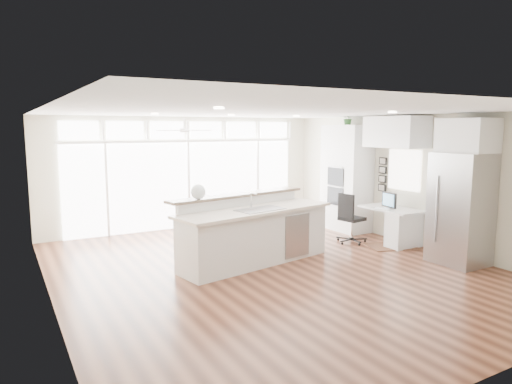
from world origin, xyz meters
TOP-DOWN VIEW (x-y plane):
  - floor at (0.00, 0.00)m, footprint 7.00×8.00m
  - ceiling at (0.00, 0.00)m, footprint 7.00×8.00m
  - wall_back at (0.00, 4.00)m, footprint 7.00×0.04m
  - wall_front at (0.00, -4.00)m, footprint 7.00×0.04m
  - wall_left at (-3.50, 0.00)m, footprint 0.04×8.00m
  - wall_right at (3.50, 0.00)m, footprint 0.04×8.00m
  - glass_wall at (0.00, 3.94)m, footprint 5.80×0.06m
  - transom_row at (0.00, 3.94)m, footprint 5.90×0.06m
  - desk_window at (3.46, 0.30)m, footprint 0.04×0.85m
  - ceiling_fan at (-0.50, 2.80)m, footprint 1.16×1.16m
  - recessed_lights at (0.00, 0.20)m, footprint 3.40×3.00m
  - oven_cabinet at (3.17, 1.80)m, footprint 0.64×1.20m
  - desk_nook at (3.13, 0.30)m, footprint 0.72×1.30m
  - upper_cabinets at (3.17, 0.30)m, footprint 0.64×1.30m
  - refrigerator at (3.11, -1.35)m, footprint 0.76×0.90m
  - fridge_cabinet at (3.17, -1.35)m, footprint 0.64×0.90m
  - framed_photos at (3.46, 0.92)m, footprint 0.06×0.22m
  - kitchen_island at (-0.06, 0.49)m, footprint 3.23×1.71m
  - rug at (2.95, 0.09)m, footprint 1.11×0.94m
  - office_chair at (2.45, 0.75)m, footprint 0.63×0.60m
  - fishbowl at (-1.07, 0.70)m, footprint 0.33×0.33m
  - monitor at (3.05, 0.30)m, footprint 0.14×0.44m
  - keyboard at (2.88, 0.30)m, footprint 0.16×0.34m
  - potted_plant at (3.17, 1.80)m, footprint 0.31×0.34m

SIDE VIEW (x-z plane):
  - floor at x=0.00m, z-range -0.02..0.00m
  - rug at x=2.95m, z-range 0.00..0.01m
  - desk_nook at x=3.13m, z-range 0.00..0.76m
  - office_chair at x=2.45m, z-range 0.00..1.06m
  - kitchen_island at x=-0.06m, z-range 0.00..1.22m
  - keyboard at x=2.88m, z-range 0.76..0.78m
  - monitor at x=3.05m, z-range 0.76..1.12m
  - refrigerator at x=3.11m, z-range 0.00..2.00m
  - glass_wall at x=0.00m, z-range 0.01..2.09m
  - oven_cabinet at x=3.17m, z-range 0.00..2.50m
  - fishbowl at x=-1.07m, z-range 1.22..1.48m
  - wall_back at x=0.00m, z-range 0.00..2.70m
  - wall_front at x=0.00m, z-range 0.00..2.70m
  - wall_left at x=-3.50m, z-range 0.00..2.70m
  - wall_right at x=3.50m, z-range 0.00..2.70m
  - framed_photos at x=3.46m, z-range 1.00..1.80m
  - desk_window at x=3.46m, z-range 1.12..1.98m
  - fridge_cabinet at x=3.17m, z-range 2.00..2.60m
  - upper_cabinets at x=3.17m, z-range 2.03..2.67m
  - transom_row at x=0.00m, z-range 2.18..2.58m
  - ceiling_fan at x=-0.50m, z-range 2.32..2.64m
  - potted_plant at x=3.17m, z-range 2.50..2.76m
  - recessed_lights at x=0.00m, z-range 2.67..2.69m
  - ceiling at x=0.00m, z-range 2.69..2.71m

